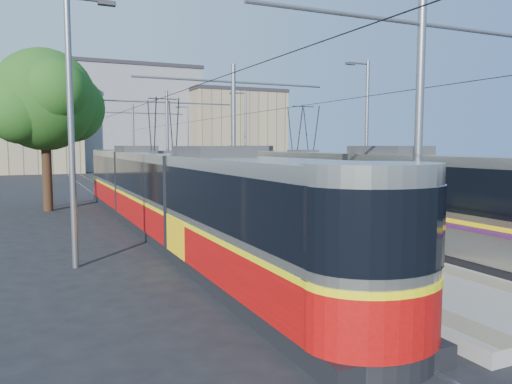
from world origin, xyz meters
name	(u,v)px	position (x,y,z in m)	size (l,w,h in m)	color
ground	(327,258)	(0.00, 0.00, 0.00)	(160.00, 160.00, 0.00)	black
platform	(180,200)	(0.00, 17.00, 0.15)	(4.00, 50.00, 0.30)	gray
tactile_strip_left	(158,199)	(-1.45, 17.00, 0.30)	(0.70, 50.00, 0.01)	gray
tactile_strip_right	(202,197)	(1.45, 17.00, 0.30)	(0.70, 50.00, 0.01)	gray
rails	(181,203)	(0.00, 17.00, 0.02)	(8.71, 70.00, 0.03)	gray
track_arrow	(267,297)	(-3.60, -3.00, 0.01)	(1.20, 5.00, 0.01)	silver
tram_left	(164,192)	(-3.60, 6.73, 1.71)	(2.43, 29.27, 5.50)	black
tram_right	(303,181)	(3.60, 7.87, 1.86)	(2.43, 32.05, 5.50)	black
catenary	(193,129)	(0.00, 14.15, 4.52)	(9.20, 70.00, 7.00)	slate
street_lamps	(164,137)	(0.00, 21.00, 4.18)	(15.18, 38.22, 8.00)	slate
shelter	(192,179)	(0.17, 15.10, 1.62)	(1.04, 1.31, 2.52)	black
tree	(51,102)	(-7.39, 16.51, 5.98)	(6.09, 5.63, 8.84)	#382314
building_left	(15,125)	(-10.00, 60.00, 6.23)	(16.32, 12.24, 12.45)	gray
building_centre	(132,119)	(6.00, 64.00, 7.61)	(18.36, 14.28, 15.20)	gray
building_right	(232,130)	(20.00, 58.00, 5.98)	(14.28, 10.20, 11.95)	gray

